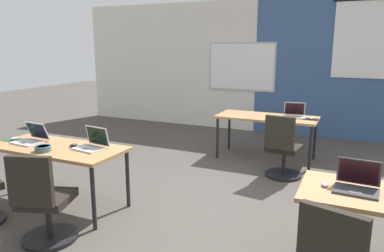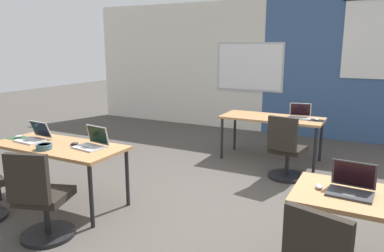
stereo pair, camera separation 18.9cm
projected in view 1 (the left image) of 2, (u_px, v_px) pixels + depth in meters
ground_plane at (219, 212)px, 4.12m from camera, size 24.00×24.00×0.00m
back_wall_assembly at (292, 67)px, 7.52m from camera, size 10.00×0.27×2.80m
desk_near_left at (57, 151)px, 4.15m from camera, size 1.60×0.70×0.72m
desk_far_center at (267, 120)px, 5.93m from camera, size 1.60×0.70×0.72m
laptop_near_left_end at (31, 138)px, 4.30m from camera, size 0.35×0.34×0.23m
mousepad_near_left_end at (14, 140)px, 4.41m from camera, size 0.22×0.19×0.00m
mouse_near_left_end at (14, 138)px, 4.41m from camera, size 0.07×0.11×0.03m
laptop_near_left_inner at (92, 144)px, 4.04m from camera, size 0.37×0.32×0.23m
mouse_near_left_inner at (73, 145)px, 4.12m from camera, size 0.08×0.11×0.03m
chair_near_left_inner at (44, 206)px, 3.39m from camera, size 0.56×0.61×0.92m
laptop_far_right at (294, 114)px, 5.82m from camera, size 0.37×0.34×0.23m
mousepad_far_right at (311, 119)px, 5.65m from camera, size 0.22×0.19×0.00m
mouse_far_right at (311, 118)px, 5.65m from camera, size 0.07×0.11×0.03m
chair_far_right at (283, 152)px, 5.12m from camera, size 0.52×0.56×0.92m
laptop_near_right_inner at (357, 184)px, 2.87m from camera, size 0.35×0.29×0.24m
mouse_near_right_inner at (325, 184)px, 2.96m from camera, size 0.07×0.11×0.03m
snack_bowl at (43, 148)px, 3.94m from camera, size 0.18×0.18×0.06m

